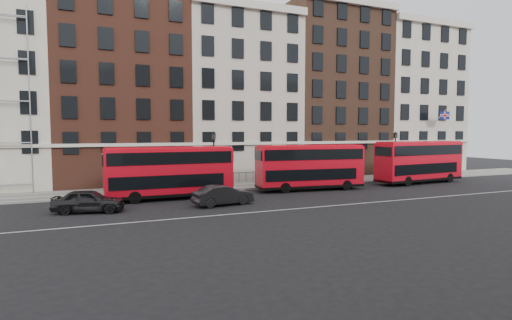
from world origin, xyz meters
name	(u,v)px	position (x,y,z in m)	size (l,w,h in m)	color
ground	(315,202)	(0.00, 0.00, 0.00)	(120.00, 120.00, 0.00)	black
pavement	(261,184)	(0.00, 10.50, 0.07)	(80.00, 5.00, 0.15)	slate
kerb	(272,187)	(0.00, 8.00, 0.08)	(80.00, 0.30, 0.16)	gray
road_centre_line	(329,206)	(0.00, -2.00, 0.01)	(70.00, 0.12, 0.01)	white
building_terrace	(234,91)	(-0.31, 17.88, 10.24)	(64.00, 11.95, 22.00)	#B7B29E
bus_b	(169,171)	(-10.19, 5.52, 2.26)	(10.07, 2.50, 4.22)	red
bus_c	(310,166)	(2.74, 5.52, 2.26)	(10.24, 3.43, 4.22)	red
bus_d	(419,161)	(15.99, 5.51, 2.38)	(10.74, 3.51, 4.43)	red
car_rear	(89,201)	(-16.19, 2.27, 0.78)	(1.85, 4.60, 1.57)	black
car_front	(223,195)	(-7.03, 1.36, 0.75)	(1.58, 4.53, 1.49)	black
lamp_post_left	(214,157)	(-5.45, 8.94, 3.08)	(0.44, 0.44, 5.33)	black
lamp_post_right	(395,153)	(15.58, 8.67, 3.08)	(0.44, 0.44, 5.33)	black
traffic_light	(460,157)	(25.11, 8.18, 2.45)	(0.25, 0.45, 3.27)	black
iron_railings	(253,177)	(0.00, 12.70, 0.65)	(6.60, 0.06, 1.00)	black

